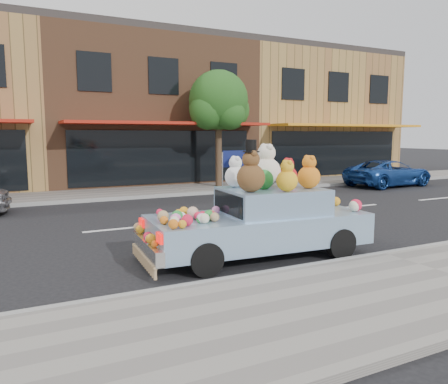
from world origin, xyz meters
TOP-DOWN VIEW (x-y plane):
  - ground at (0.00, 0.00)m, footprint 120.00×120.00m
  - far_sidewalk at (0.00, 6.50)m, footprint 60.00×3.00m
  - near_kerb at (0.00, -5.00)m, footprint 60.00×0.12m
  - far_kerb at (0.00, 5.00)m, footprint 60.00×0.12m
  - storefront_mid at (0.00, 11.97)m, footprint 10.00×9.80m
  - storefront_right at (10.00, 11.97)m, footprint 10.00×9.80m
  - street_tree at (2.03, 6.55)m, footprint 3.00×2.70m
  - car_blue at (9.62, 3.83)m, footprint 4.56×2.35m
  - art_car at (-2.05, -3.76)m, footprint 4.58×2.03m

SIDE VIEW (x-z plane):
  - ground at x=0.00m, z-range 0.00..0.00m
  - far_sidewalk at x=0.00m, z-range 0.00..0.12m
  - near_kerb at x=0.00m, z-range 0.00..0.13m
  - far_kerb at x=0.00m, z-range 0.00..0.13m
  - car_blue at x=9.62m, z-range 0.00..1.23m
  - art_car at x=-2.05m, z-range -0.36..1.96m
  - storefront_mid at x=0.00m, z-range -0.01..7.29m
  - storefront_right at x=10.00m, z-range -0.01..7.29m
  - street_tree at x=2.03m, z-range 1.08..6.30m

